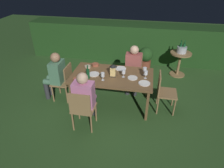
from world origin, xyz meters
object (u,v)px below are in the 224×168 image
object	(u,v)px
chair_head_near	(64,81)
chair_side_right_b	(134,69)
person_in_green	(55,74)
wine_glass_c	(124,72)
bowl_salad	(95,65)
chair_head_far	(164,91)
plate_a	(133,78)
green_bottle_on_table	(88,73)
wine_glass_b	(145,70)
ice_bucket	(182,49)
wine_glass_a	(146,73)
plate_c	(94,74)
plate_b	(144,83)
chair_side_left_a	(82,108)
side_table	(180,60)
wine_glass_d	(103,75)
bowl_bread	(77,79)
bowl_olives	(88,67)
person_in_rust	(133,67)
dining_table	(112,77)
potted_plant_by_hedge	(145,58)
lantern_centerpiece	(113,70)
person_in_pink	(85,95)
plate_d	(121,69)

from	to	relation	value
chair_head_near	chair_side_right_b	size ratio (longest dim) A/B	1.00
person_in_green	wine_glass_c	bearing A→B (deg)	-1.50
bowl_salad	chair_head_far	bearing A→B (deg)	-13.06
plate_a	green_bottle_on_table	bearing A→B (deg)	-169.39
chair_head_far	wine_glass_b	xyz separation A→B (m)	(-0.44, 0.14, 0.38)
ice_bucket	wine_glass_a	bearing A→B (deg)	-117.68
plate_c	bowl_salad	size ratio (longest dim) A/B	1.50
chair_head_far	plate_b	world-z (taller)	chair_head_far
chair_head_near	chair_side_left_a	world-z (taller)	same
chair_side_left_a	plate_c	distance (m)	0.87
bowl_salad	side_table	world-z (taller)	bowl_salad
chair_head_near	wine_glass_d	world-z (taller)	wine_glass_d
chair_side_right_b	wine_glass_b	bearing A→B (deg)	-68.87
wine_glass_b	bowl_bread	distance (m)	1.42
chair_side_left_a	plate_a	bearing A→B (deg)	44.93
green_bottle_on_table	bowl_olives	distance (m)	0.48
person_in_green	plate_a	bearing A→B (deg)	-1.72
chair_head_far	chair_side_left_a	bearing A→B (deg)	-149.54
chair_head_near	person_in_rust	distance (m)	1.65
chair_side_left_a	person_in_rust	xyz separation A→B (m)	(0.77, 1.56, 0.15)
wine_glass_c	plate_a	size ratio (longest dim) A/B	0.83
dining_table	bowl_bread	world-z (taller)	bowl_bread
green_bottle_on_table	potted_plant_by_hedge	world-z (taller)	green_bottle_on_table
wine_glass_a	chair_side_right_b	bearing A→B (deg)	109.46
chair_side_left_a	side_table	world-z (taller)	chair_side_left_a
chair_head_near	lantern_centerpiece	size ratio (longest dim) A/B	3.28
dining_table	wine_glass_a	distance (m)	0.72
chair_head_far	person_in_green	xyz separation A→B (m)	(-2.41, 0.00, 0.15)
plate_b	bowl_bread	world-z (taller)	bowl_bread
person_in_green	person_in_pink	size ratio (longest dim) A/B	1.00
wine_glass_b	ice_bucket	bearing A→B (deg)	59.39
chair_head_far	person_in_green	size ratio (longest dim) A/B	0.76
bowl_bread	person_in_green	bearing A→B (deg)	150.87
wine_glass_c	plate_b	xyz separation A→B (m)	(0.44, -0.18, -0.11)
person_in_pink	wine_glass_c	size ratio (longest dim) A/B	6.80
chair_side_right_b	plate_a	distance (m)	0.97
dining_table	lantern_centerpiece	distance (m)	0.21
chair_side_left_a	plate_a	distance (m)	1.20
wine_glass_d	bowl_salad	xyz separation A→B (m)	(-0.32, 0.61, -0.09)
chair_side_right_b	ice_bucket	distance (m)	1.50
wine_glass_c	plate_d	xyz separation A→B (m)	(-0.11, 0.36, -0.11)
person_in_rust	plate_a	xyz separation A→B (m)	(0.06, -0.74, 0.12)
dining_table	person_in_green	bearing A→B (deg)	180.00
green_bottle_on_table	potted_plant_by_hedge	distance (m)	2.43
plate_a	bowl_salad	world-z (taller)	bowl_salad
person_in_rust	wine_glass_d	xyz separation A→B (m)	(-0.53, -0.93, 0.23)
plate_a	bowl_salad	distance (m)	1.00
chair_head_near	plate_b	world-z (taller)	chair_head_near
wine_glass_d	plate_b	bearing A→B (deg)	1.56
chair_side_left_a	bowl_bread	size ratio (longest dim) A/B	6.19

